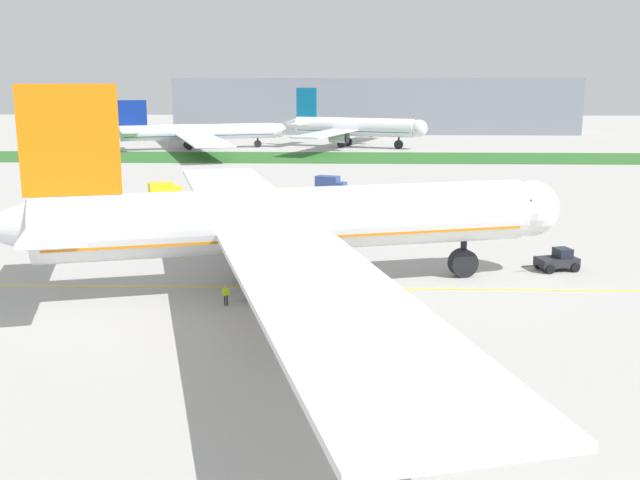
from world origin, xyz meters
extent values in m
plane|color=#ADAAA5|center=(0.00, 0.00, 0.00)|extent=(600.00, 600.00, 0.00)
cube|color=yellow|center=(0.00, -1.97, 0.00)|extent=(280.00, 0.36, 0.01)
cube|color=#2D6628|center=(0.00, 107.43, 0.05)|extent=(320.00, 24.00, 0.10)
cylinder|color=white|center=(-2.90, -1.93, 6.32)|extent=(43.49, 17.08, 5.62)
cube|color=orange|center=(-2.90, -1.93, 5.34)|extent=(41.69, 16.18, 0.67)
sphere|color=white|center=(19.58, 4.32, 6.32)|extent=(5.34, 5.34, 5.34)
cube|color=orange|center=(-20.54, -6.83, 13.63)|extent=(7.71, 2.64, 8.99)
cube|color=white|center=(-22.88, -1.65, 7.16)|extent=(7.03, 9.95, 0.39)
cube|color=white|center=(-19.87, -12.48, 7.16)|extent=(7.03, 9.95, 0.39)
cube|color=white|center=(-11.01, 19.09, 5.62)|extent=(19.74, 40.36, 0.45)
cube|color=white|center=(1.00, -24.12, 5.62)|extent=(19.74, 40.36, 0.45)
cylinder|color=#B7BABF|center=(-7.38, 10.93, 3.92)|extent=(5.97, 4.41, 3.09)
cylinder|color=black|center=(-4.81, 11.65, 3.92)|extent=(1.32, 3.25, 3.24)
cylinder|color=#B7BABF|center=(-0.10, -15.26, 3.92)|extent=(5.97, 4.41, 3.09)
cylinder|color=black|center=(2.47, -14.55, 3.92)|extent=(1.32, 3.25, 3.24)
cylinder|color=black|center=(13.05, 2.50, 2.42)|extent=(0.59, 0.59, 2.18)
cylinder|color=black|center=(13.05, 2.50, 1.33)|extent=(2.89, 1.87, 2.67)
cylinder|color=black|center=(-7.05, -0.02, 2.42)|extent=(0.59, 0.59, 2.18)
cylinder|color=black|center=(-7.05, -0.02, 1.33)|extent=(2.89, 1.87, 2.67)
cylinder|color=black|center=(-5.47, -5.71, 2.42)|extent=(0.59, 0.59, 2.18)
cylinder|color=black|center=(-5.47, -5.71, 1.33)|extent=(2.89, 1.87, 2.67)
cube|color=black|center=(18.77, 4.09, 7.02)|extent=(3.02, 4.59, 1.01)
sphere|color=black|center=(-19.60, -3.71, 6.83)|extent=(0.39, 0.39, 0.39)
sphere|color=black|center=(-16.94, -2.97, 6.83)|extent=(0.39, 0.39, 0.39)
sphere|color=black|center=(-14.28, -2.23, 6.83)|extent=(0.39, 0.39, 0.39)
sphere|color=black|center=(-11.62, -1.50, 6.83)|extent=(0.39, 0.39, 0.39)
sphere|color=black|center=(-8.96, -0.76, 6.83)|extent=(0.39, 0.39, 0.39)
sphere|color=black|center=(-6.30, -0.02, 6.83)|extent=(0.39, 0.39, 0.39)
sphere|color=black|center=(-3.64, 0.72, 6.83)|extent=(0.39, 0.39, 0.39)
sphere|color=black|center=(-0.98, 1.46, 6.83)|extent=(0.39, 0.39, 0.39)
sphere|color=black|center=(1.68, 2.20, 6.83)|extent=(0.39, 0.39, 0.39)
sphere|color=black|center=(4.34, 2.94, 6.83)|extent=(0.39, 0.39, 0.39)
sphere|color=black|center=(7.00, 3.68, 6.83)|extent=(0.39, 0.39, 0.39)
sphere|color=black|center=(9.66, 4.42, 6.83)|extent=(0.39, 0.39, 0.39)
sphere|color=black|center=(12.31, 5.15, 6.83)|extent=(0.39, 0.39, 0.39)
cube|color=#26262B|center=(22.66, 5.17, 0.86)|extent=(4.35, 3.18, 0.83)
cube|color=black|center=(23.23, 5.33, 1.73)|extent=(1.80, 2.00, 0.90)
cylinder|color=black|center=(19.92, 4.41, 0.60)|extent=(1.77, 0.60, 0.12)
cylinder|color=black|center=(21.65, 3.74, 0.45)|extent=(0.96, 0.58, 0.90)
cylinder|color=black|center=(21.05, 5.88, 0.45)|extent=(0.96, 0.58, 0.90)
cylinder|color=black|center=(24.27, 4.47, 0.45)|extent=(0.96, 0.58, 0.90)
cylinder|color=black|center=(23.68, 6.61, 0.45)|extent=(0.96, 0.58, 0.90)
cylinder|color=black|center=(-8.19, -7.48, 0.44)|extent=(0.13, 0.13, 0.89)
cylinder|color=#BFE519|center=(-8.31, -7.57, 1.17)|extent=(0.10, 0.10, 0.57)
cylinder|color=black|center=(-8.02, -7.36, 0.44)|extent=(0.13, 0.13, 0.89)
cylinder|color=#BFE519|center=(-7.89, -7.26, 1.17)|extent=(0.10, 0.10, 0.57)
cube|color=#BFE519|center=(-8.10, -7.42, 1.20)|extent=(0.53, 0.48, 0.63)
sphere|color=tan|center=(-8.10, -7.42, 1.65)|extent=(0.24, 0.24, 0.24)
cube|color=yellow|center=(-26.14, 45.02, 1.64)|extent=(4.20, 3.48, 2.38)
cube|color=yellow|center=(-24.03, 45.98, 1.30)|extent=(2.15, 2.49, 1.70)
cube|color=#263347|center=(-23.44, 46.25, 1.64)|extent=(0.83, 1.70, 0.75)
cylinder|color=black|center=(-24.48, 46.97, 0.45)|extent=(0.94, 0.64, 0.90)
cylinder|color=black|center=(-23.58, 44.99, 0.45)|extent=(0.94, 0.64, 0.90)
cylinder|color=black|center=(-27.41, 45.64, 0.45)|extent=(0.94, 0.64, 0.90)
cylinder|color=black|center=(-26.51, 43.66, 0.45)|extent=(0.94, 0.64, 0.90)
cube|color=#33478C|center=(-0.91, 51.29, 1.79)|extent=(4.10, 3.19, 2.68)
cube|color=#33478C|center=(1.26, 50.50, 1.35)|extent=(2.00, 2.35, 1.80)
cube|color=#263347|center=(1.87, 50.28, 1.71)|extent=(0.67, 1.66, 0.79)
cylinder|color=black|center=(1.61, 51.48, 0.45)|extent=(0.95, 0.59, 0.90)
cylinder|color=black|center=(0.90, 49.53, 0.45)|extent=(0.95, 0.59, 0.90)
cylinder|color=black|center=(-1.40, 52.58, 0.45)|extent=(0.95, 0.59, 0.90)
cylinder|color=black|center=(-2.11, 50.63, 0.45)|extent=(0.95, 0.59, 0.90)
cube|color=black|center=(-8.49, 33.75, 1.66)|extent=(3.69, 2.50, 2.42)
cube|color=black|center=(-6.30, 33.46, 1.29)|extent=(1.59, 2.14, 1.68)
cube|color=#263347|center=(-5.69, 33.37, 1.62)|extent=(0.31, 1.73, 0.74)
cylinder|color=black|center=(-6.17, 34.48, 0.45)|extent=(0.93, 0.42, 0.90)
cylinder|color=black|center=(-6.44, 32.44, 0.45)|extent=(0.93, 0.42, 0.90)
cylinder|color=black|center=(-9.20, 34.89, 0.45)|extent=(0.93, 0.42, 0.90)
cylinder|color=black|center=(-9.48, 32.85, 0.45)|extent=(0.93, 0.42, 0.90)
cylinder|color=white|center=(-35.79, 127.62, 4.44)|extent=(39.36, 16.70, 3.94)
cube|color=navy|center=(-35.79, 127.62, 3.75)|extent=(37.73, 15.88, 0.47)
sphere|color=white|center=(-15.72, 134.45, 4.44)|extent=(3.75, 3.75, 3.75)
cone|color=white|center=(-56.51, 120.56, 4.73)|extent=(5.19, 4.57, 3.35)
cube|color=navy|center=(-51.79, 122.17, 9.56)|extent=(6.98, 2.71, 6.31)
cube|color=white|center=(-53.82, 125.64, 5.03)|extent=(6.22, 7.40, 0.28)
cube|color=white|center=(-51.28, 118.18, 5.03)|extent=(6.22, 7.40, 0.28)
cube|color=white|center=(-44.16, 145.98, 3.94)|extent=(20.05, 37.13, 0.32)
cube|color=white|center=(-31.22, 107.96, 3.94)|extent=(20.05, 37.13, 0.32)
cylinder|color=#B7BABF|center=(-40.40, 138.65, 2.75)|extent=(4.25, 3.26, 2.17)
cylinder|color=black|center=(-38.62, 139.26, 2.75)|extent=(1.04, 2.26, 2.28)
cylinder|color=#B7BABF|center=(-32.70, 116.07, 2.75)|extent=(4.25, 3.26, 2.17)
cylinder|color=black|center=(-30.93, 116.67, 2.75)|extent=(1.04, 2.26, 2.28)
cylinder|color=black|center=(-21.31, 132.55, 1.70)|extent=(0.41, 0.41, 1.53)
cylinder|color=black|center=(-21.31, 132.55, 0.94)|extent=(2.04, 1.40, 1.87)
cylinder|color=black|center=(-39.50, 128.54, 1.70)|extent=(0.41, 0.41, 1.53)
cylinder|color=black|center=(-39.50, 128.54, 0.94)|extent=(2.04, 1.40, 1.87)
cylinder|color=black|center=(-38.17, 124.62, 1.70)|extent=(0.41, 0.41, 1.53)
cylinder|color=black|center=(-38.17, 124.62, 0.94)|extent=(2.04, 1.40, 1.87)
cylinder|color=white|center=(4.36, 133.45, 5.42)|extent=(32.13, 15.25, 4.82)
cube|color=#0C6B9E|center=(4.36, 133.45, 4.58)|extent=(30.78, 14.46, 0.58)
sphere|color=white|center=(20.87, 127.65, 5.42)|extent=(4.58, 4.58, 4.58)
cone|color=white|center=(-12.96, 139.52, 5.78)|extent=(6.36, 5.62, 4.10)
cube|color=#0C6B9E|center=(-8.47, 137.94, 11.69)|extent=(5.66, 2.38, 7.71)
cube|color=white|center=(-7.49, 142.70, 6.14)|extent=(5.91, 8.45, 0.34)
cube|color=white|center=(-10.68, 133.61, 6.14)|extent=(5.91, 8.45, 0.34)
cube|color=white|center=(8.44, 150.00, 4.82)|extent=(16.35, 29.84, 0.39)
cube|color=white|center=(-2.79, 117.96, 4.82)|extent=(16.35, 29.84, 0.39)
cylinder|color=#B7BABF|center=(7.19, 143.49, 3.36)|extent=(5.20, 4.02, 2.65)
cylinder|color=black|center=(9.35, 142.73, 3.36)|extent=(1.30, 2.76, 2.78)
cylinder|color=#B7BABF|center=(0.30, 123.83, 3.36)|extent=(5.20, 4.02, 2.65)
cylinder|color=black|center=(2.46, 123.07, 3.36)|extent=(1.30, 2.76, 2.78)
cylinder|color=black|center=(15.96, 129.38, 2.08)|extent=(0.50, 0.50, 1.87)
cylinder|color=black|center=(15.96, 129.38, 1.14)|extent=(2.50, 1.73, 2.29)
cylinder|color=black|center=(2.75, 136.69, 2.08)|extent=(0.50, 0.50, 1.87)
cylinder|color=black|center=(2.75, 136.69, 1.14)|extent=(2.50, 1.73, 2.29)
cylinder|color=black|center=(1.08, 131.91, 2.08)|extent=(0.50, 0.50, 1.87)
cylinder|color=black|center=(1.08, 131.91, 1.14)|extent=(2.50, 1.73, 2.29)
cube|color=gray|center=(11.94, 185.61, 9.00)|extent=(131.22, 20.00, 18.00)
camera|label=1|loc=(1.63, -66.71, 18.75)|focal=41.92mm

